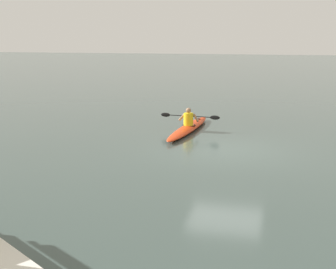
% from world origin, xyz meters
% --- Properties ---
extents(ground_plane, '(160.00, 160.00, 0.00)m').
position_xyz_m(ground_plane, '(0.00, 0.00, 0.00)').
color(ground_plane, '#384742').
extents(kayak, '(1.02, 5.20, 0.24)m').
position_xyz_m(kayak, '(1.87, -2.76, 0.12)').
color(kayak, red).
rests_on(kayak, ground).
extents(kayaker, '(2.46, 0.51, 0.70)m').
position_xyz_m(kayaker, '(1.87, -2.76, 0.53)').
color(kayaker, yellow).
rests_on(kayaker, kayak).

